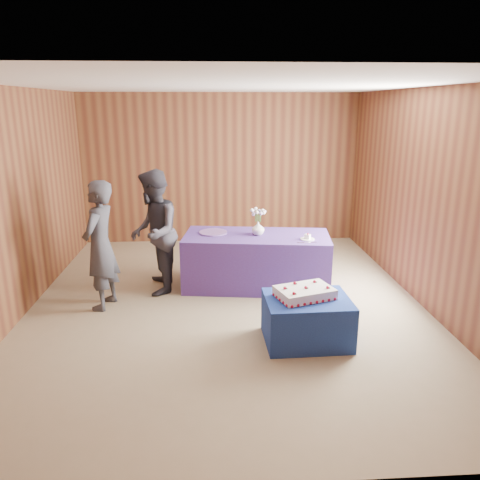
{
  "coord_description": "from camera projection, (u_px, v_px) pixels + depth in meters",
  "views": [
    {
      "loc": [
        -0.19,
        -5.57,
        2.49
      ],
      "look_at": [
        0.17,
        0.1,
        0.84
      ],
      "focal_mm": 35.0,
      "sensor_mm": 36.0,
      "label": 1
    }
  ],
  "objects": [
    {
      "name": "platter",
      "position": [
        213.0,
        232.0,
        6.57
      ],
      "size": [
        0.45,
        0.45,
        0.02
      ],
      "primitive_type": "cylinder",
      "rotation": [
        0.0,
        0.0,
        -0.16
      ],
      "color": "#7852A5",
      "rests_on": "serving_table"
    },
    {
      "name": "cake_table",
      "position": [
        307.0,
        320.0,
        5.05
      ],
      "size": [
        0.92,
        0.72,
        0.5
      ],
      "primitive_type": "cube",
      "rotation": [
        0.0,
        0.0,
        0.03
      ],
      "color": "#1B3B95",
      "rests_on": "ground"
    },
    {
      "name": "flower_spray",
      "position": [
        258.0,
        212.0,
        6.39
      ],
      "size": [
        0.22,
        0.21,
        0.17
      ],
      "color": "#245B25",
      "rests_on": "vase"
    },
    {
      "name": "knife",
      "position": [
        307.0,
        242.0,
        6.11
      ],
      "size": [
        0.26,
        0.03,
        0.0
      ],
      "primitive_type": "cube",
      "rotation": [
        0.0,
        0.0,
        0.02
      ],
      "color": "silver",
      "rests_on": "serving_table"
    },
    {
      "name": "room_shell",
      "position": [
        226.0,
        165.0,
        5.54
      ],
      "size": [
        5.04,
        6.04,
        2.72
      ],
      "color": "brown",
      "rests_on": "ground"
    },
    {
      "name": "sheet_cake",
      "position": [
        305.0,
        292.0,
        5.0
      ],
      "size": [
        0.71,
        0.58,
        0.14
      ],
      "rotation": [
        0.0,
        0.0,
        0.32
      ],
      "color": "white",
      "rests_on": "cake_table"
    },
    {
      "name": "guest_left",
      "position": [
        100.0,
        246.0,
        5.77
      ],
      "size": [
        0.51,
        0.67,
        1.62
      ],
      "primitive_type": "imported",
      "rotation": [
        0.0,
        0.0,
        -1.8
      ],
      "color": "#35363E",
      "rests_on": "ground"
    },
    {
      "name": "ground",
      "position": [
        227.0,
        304.0,
        6.05
      ],
      "size": [
        6.0,
        6.0,
        0.0
      ],
      "primitive_type": "plane",
      "color": "gray",
      "rests_on": "ground"
    },
    {
      "name": "plate",
      "position": [
        307.0,
        239.0,
        6.25
      ],
      "size": [
        0.23,
        0.23,
        0.01
      ],
      "primitive_type": "cylinder",
      "rotation": [
        0.0,
        0.0,
        -0.26
      ],
      "color": "white",
      "rests_on": "serving_table"
    },
    {
      "name": "vase",
      "position": [
        258.0,
        228.0,
        6.46
      ],
      "size": [
        0.23,
        0.23,
        0.19
      ],
      "primitive_type": "imported",
      "rotation": [
        0.0,
        0.0,
        -0.4
      ],
      "color": "silver",
      "rests_on": "serving_table"
    },
    {
      "name": "cake_slice",
      "position": [
        308.0,
        236.0,
        6.24
      ],
      "size": [
        0.09,
        0.09,
        0.08
      ],
      "rotation": [
        0.0,
        0.0,
        -0.61
      ],
      "color": "white",
      "rests_on": "plate"
    },
    {
      "name": "guest_right",
      "position": [
        154.0,
        233.0,
        6.26
      ],
      "size": [
        0.68,
        0.85,
        1.68
      ],
      "primitive_type": "imported",
      "rotation": [
        0.0,
        0.0,
        -1.51
      ],
      "color": "#302E38",
      "rests_on": "ground"
    },
    {
      "name": "serving_table",
      "position": [
        256.0,
        261.0,
        6.58
      ],
      "size": [
        2.1,
        1.16,
        0.75
      ],
      "primitive_type": "cube",
      "rotation": [
        0.0,
        0.0,
        -0.13
      ],
      "color": "#48328A",
      "rests_on": "ground"
    }
  ]
}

